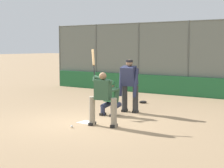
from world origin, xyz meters
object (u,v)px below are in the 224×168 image
(batter_at_plate, at_px, (103,97))
(fielding_glove_on_dirt, at_px, (143,102))
(umpire_home, at_px, (129,84))
(spare_bat_near_backstop, at_px, (113,98))
(baseball_loose, at_px, (72,126))
(catcher_behind_plate, at_px, (110,97))

(batter_at_plate, bearing_deg, fielding_glove_on_dirt, -84.62)
(umpire_home, height_order, fielding_glove_on_dirt, umpire_home)
(spare_bat_near_backstop, distance_m, baseball_loose, 5.83)
(umpire_home, relative_size, spare_bat_near_backstop, 2.51)
(umpire_home, height_order, spare_bat_near_backstop, umpire_home)
(catcher_behind_plate, height_order, fielding_glove_on_dirt, catcher_behind_plate)
(catcher_behind_plate, xyz_separation_m, umpire_home, (-0.21, -0.79, 0.37))
(catcher_behind_plate, bearing_deg, baseball_loose, 93.21)
(umpire_home, bearing_deg, batter_at_plate, 100.27)
(batter_at_plate, height_order, baseball_loose, batter_at_plate)
(batter_at_plate, distance_m, catcher_behind_plate, 1.67)
(batter_at_plate, height_order, spare_bat_near_backstop, batter_at_plate)
(umpire_home, bearing_deg, catcher_behind_plate, 71.27)
(umpire_home, distance_m, baseball_loose, 3.05)
(baseball_loose, bearing_deg, fielding_glove_on_dirt, -82.63)
(umpire_home, height_order, baseball_loose, umpire_home)
(spare_bat_near_backstop, distance_m, fielding_glove_on_dirt, 1.76)
(spare_bat_near_backstop, bearing_deg, umpire_home, -174.13)
(fielding_glove_on_dirt, bearing_deg, spare_bat_near_backstop, -14.03)
(batter_at_plate, xyz_separation_m, baseball_loose, (0.55, 0.66, -0.78))
(batter_at_plate, bearing_deg, umpire_home, -86.40)
(spare_bat_near_backstop, bearing_deg, baseball_loose, 165.62)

